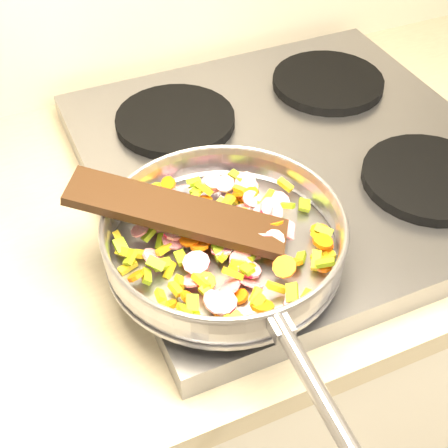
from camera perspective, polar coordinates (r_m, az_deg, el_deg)
name	(u,v)px	position (r m, az deg, el deg)	size (l,w,h in m)	color
cooktop	(294,162)	(0.97, 6.39, 5.65)	(0.60, 0.60, 0.04)	#939399
grate_fl	(252,234)	(0.81, 2.54, -0.96)	(0.19, 0.19, 0.02)	black
grate_fr	(429,178)	(0.94, 18.22, 4.01)	(0.19, 0.19, 0.02)	black
grate_bl	(175,120)	(1.01, -4.47, 9.46)	(0.19, 0.19, 0.02)	black
grate_br	(328,82)	(1.11, 9.48, 12.69)	(0.19, 0.19, 0.02)	black
saute_pan	(225,236)	(0.75, 0.07, -1.11)	(0.33, 0.50, 0.06)	#9E9EA5
vegetable_heap	(226,240)	(0.76, 0.16, -1.47)	(0.27, 0.27, 0.05)	gold
wooden_spatula	(178,213)	(0.75, -4.26, 1.04)	(0.27, 0.06, 0.01)	black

